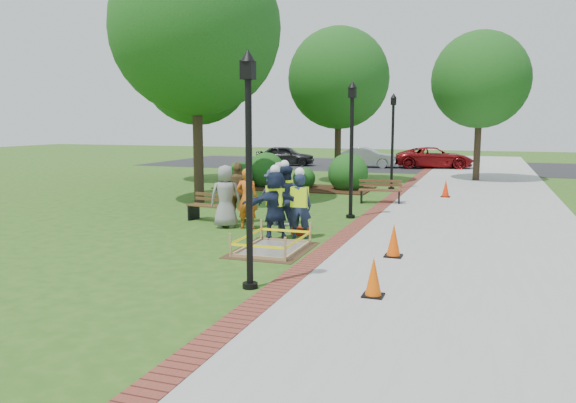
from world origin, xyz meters
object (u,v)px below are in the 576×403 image
(hivis_worker_b, at_px, (300,203))
(hivis_worker_c, at_px, (285,196))
(cone_front, at_px, (374,278))
(bench_near, at_px, (211,213))
(hivis_worker_a, at_px, (275,203))
(wet_concrete_pad, at_px, (272,241))
(lamp_near, at_px, (249,152))

(hivis_worker_b, height_order, hivis_worker_c, hivis_worker_c)
(cone_front, bearing_deg, bench_near, 136.51)
(hivis_worker_a, height_order, hivis_worker_c, hivis_worker_c)
(wet_concrete_pad, relative_size, cone_front, 3.25)
(bench_near, height_order, lamp_near, lamp_near)
(bench_near, height_order, hivis_worker_a, hivis_worker_a)
(wet_concrete_pad, height_order, hivis_worker_a, hivis_worker_a)
(wet_concrete_pad, xyz_separation_m, hivis_worker_b, (0.17, 1.51, 0.69))
(bench_near, distance_m, cone_front, 8.40)
(wet_concrete_pad, bearing_deg, hivis_worker_c, 102.66)
(wet_concrete_pad, bearing_deg, cone_front, -43.27)
(cone_front, bearing_deg, hivis_worker_a, 130.11)
(lamp_near, xyz_separation_m, hivis_worker_b, (-0.53, 4.49, -1.56))
(wet_concrete_pad, bearing_deg, hivis_worker_a, 107.52)
(lamp_near, distance_m, hivis_worker_a, 4.53)
(lamp_near, relative_size, hivis_worker_a, 2.20)
(hivis_worker_a, bearing_deg, wet_concrete_pad, -72.48)
(wet_concrete_pad, xyz_separation_m, cone_front, (2.94, -2.76, 0.11))
(cone_front, xyz_separation_m, hivis_worker_a, (-3.30, 3.92, 0.61))
(cone_front, distance_m, lamp_near, 3.09)
(lamp_near, relative_size, hivis_worker_c, 2.15)
(hivis_worker_c, bearing_deg, wet_concrete_pad, -77.34)
(lamp_near, bearing_deg, hivis_worker_a, 104.57)
(hivis_worker_a, relative_size, hivis_worker_c, 0.98)
(lamp_near, bearing_deg, bench_near, 122.83)
(cone_front, distance_m, hivis_worker_b, 5.12)
(wet_concrete_pad, distance_m, lamp_near, 3.79)
(bench_near, xyz_separation_m, hivis_worker_a, (2.79, -1.86, 0.69))
(lamp_near, distance_m, hivis_worker_b, 4.78)
(wet_concrete_pad, height_order, cone_front, cone_front)
(wet_concrete_pad, bearing_deg, hivis_worker_b, 83.41)
(cone_front, relative_size, hivis_worker_b, 0.39)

